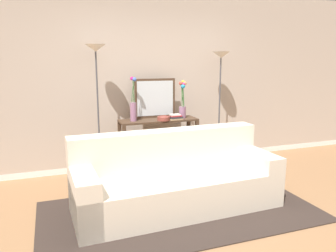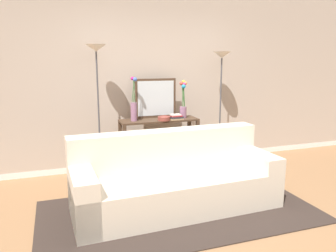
% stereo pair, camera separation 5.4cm
% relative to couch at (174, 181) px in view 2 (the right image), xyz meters
% --- Properties ---
extents(ground_plane, '(16.00, 16.00, 0.02)m').
position_rel_couch_xyz_m(ground_plane, '(0.11, -0.48, -0.32)').
color(ground_plane, '#936B47').
extents(back_wall, '(12.00, 0.15, 2.79)m').
position_rel_couch_xyz_m(back_wall, '(0.11, 1.69, 1.08)').
color(back_wall, white).
rests_on(back_wall, ground).
extents(area_rug, '(3.12, 1.62, 0.01)m').
position_rel_couch_xyz_m(area_rug, '(0.00, -0.16, -0.31)').
color(area_rug, '#332823').
rests_on(area_rug, ground).
extents(couch, '(2.39, 0.98, 0.88)m').
position_rel_couch_xyz_m(couch, '(0.00, 0.00, 0.00)').
color(couch, beige).
rests_on(couch, ground).
extents(console_table, '(1.19, 0.38, 0.83)m').
position_rel_couch_xyz_m(console_table, '(0.22, 1.28, 0.25)').
color(console_table, '#473323').
rests_on(console_table, ground).
extents(floor_lamp_left, '(0.28, 0.28, 1.92)m').
position_rel_couch_xyz_m(floor_lamp_left, '(-0.69, 1.24, 1.20)').
color(floor_lamp_left, '#4C4C51').
rests_on(floor_lamp_left, ground).
extents(floor_lamp_right, '(0.28, 0.28, 1.84)m').
position_rel_couch_xyz_m(floor_lamp_right, '(1.24, 1.24, 1.13)').
color(floor_lamp_right, '#4C4C51').
rests_on(floor_lamp_right, ground).
extents(wall_mirror, '(0.65, 0.02, 0.61)m').
position_rel_couch_xyz_m(wall_mirror, '(0.22, 1.43, 0.82)').
color(wall_mirror, '#473323').
rests_on(wall_mirror, console_table).
extents(vase_tall_flowers, '(0.10, 0.12, 0.65)m').
position_rel_couch_xyz_m(vase_tall_flowers, '(-0.17, 1.26, 0.73)').
color(vase_tall_flowers, gray).
rests_on(vase_tall_flowers, console_table).
extents(vase_short_flowers, '(0.12, 0.13, 0.58)m').
position_rel_couch_xyz_m(vase_short_flowers, '(0.61, 1.27, 0.75)').
color(vase_short_flowers, gray).
rests_on(vase_short_flowers, console_table).
extents(fruit_bowl, '(0.19, 0.19, 0.06)m').
position_rel_couch_xyz_m(fruit_bowl, '(0.26, 1.16, 0.54)').
color(fruit_bowl, brown).
rests_on(fruit_bowl, console_table).
extents(book_stack, '(0.22, 0.14, 0.08)m').
position_rel_couch_xyz_m(book_stack, '(0.45, 1.15, 0.55)').
color(book_stack, tan).
rests_on(book_stack, console_table).
extents(book_row_under_console, '(0.36, 0.18, 0.11)m').
position_rel_couch_xyz_m(book_row_under_console, '(-0.10, 1.28, -0.26)').
color(book_row_under_console, maroon).
rests_on(book_row_under_console, ground).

